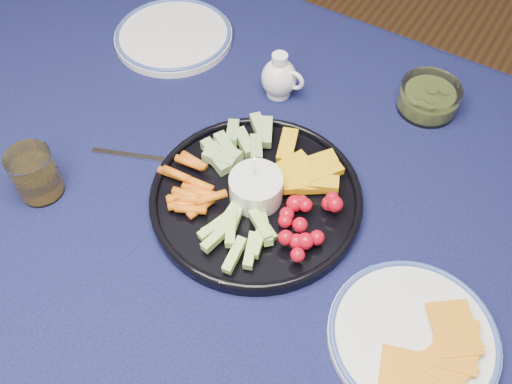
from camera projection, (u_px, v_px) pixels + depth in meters
The scene contains 8 objects.
dining_table at pixel (284, 275), 0.89m from camera, with size 1.67×1.07×0.75m.
crudite_platter at pixel (255, 194), 0.85m from camera, with size 0.32×0.32×0.10m.
creamer_pitcher at pixel (279, 78), 0.98m from camera, with size 0.08×0.06×0.09m.
pickle_bowl at pixel (428, 99), 0.97m from camera, with size 0.10×0.10×0.05m.
cheese_plate at pixel (414, 336), 0.73m from camera, with size 0.22×0.22×0.03m.
juice_tumbler at pixel (36, 176), 0.85m from camera, with size 0.07×0.07×0.08m.
fork_left at pixel (149, 158), 0.92m from camera, with size 0.15×0.07×0.00m.
side_plate_extra at pixel (173, 35), 1.10m from camera, with size 0.23×0.23×0.02m.
Camera 1 is at (0.19, -0.39, 1.45)m, focal length 40.00 mm.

